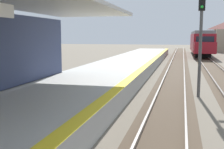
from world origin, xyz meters
name	(u,v)px	position (x,y,z in m)	size (l,w,h in m)	color
station_platform	(67,97)	(-2.50, 16.00, 0.45)	(5.00, 80.00, 0.91)	#A8A8A3
track_pair_nearest_platform	(171,93)	(1.90, 20.00, 0.05)	(2.34, 120.00, 0.16)	#4C3D2D
approaching_train	(201,42)	(5.30, 53.70, 2.18)	(2.93, 19.60, 4.76)	maroon
rail_signal_post	(201,35)	(3.30, 19.70, 3.19)	(0.32, 0.34, 5.20)	#4C4C4C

